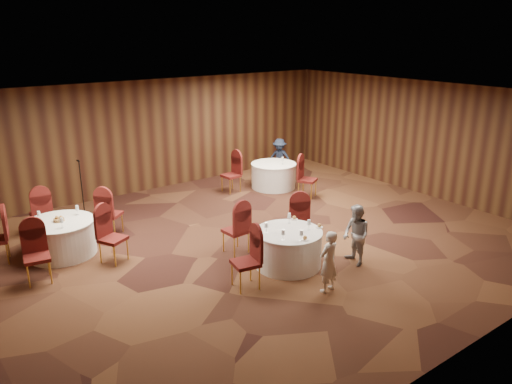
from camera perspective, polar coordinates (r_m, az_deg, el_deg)
ground at (r=11.20m, az=-0.21°, el=-5.80°), size 12.00×12.00×0.00m
room_shell at (r=10.55m, az=-0.22°, el=3.99°), size 12.00×12.00×12.00m
table_main at (r=10.05m, az=3.70°, el=-6.42°), size 1.35×1.35×0.74m
table_left at (r=11.29m, az=-21.37°, el=-4.86°), size 1.42×1.42×0.74m
table_right at (r=14.94m, az=2.01°, el=1.92°), size 1.34×1.34×0.74m
chairs_main at (r=10.28m, az=0.62°, el=-5.03°), size 2.88×1.95×1.00m
chairs_left at (r=11.28m, az=-21.44°, el=-4.20°), size 3.08×2.99×1.00m
chairs_right at (r=14.28m, az=1.46°, el=1.68°), size 2.11×2.30×1.00m
tabletop_main at (r=9.88m, az=4.71°, el=-3.92°), size 1.14×1.08×0.22m
tabletop_left at (r=11.13m, az=-21.59°, el=-2.74°), size 0.83×0.75×0.22m
tabletop_right at (r=14.74m, az=3.06°, el=3.79°), size 0.08×0.08×0.22m
mic_stand at (r=13.32m, az=-19.14°, el=-0.94°), size 0.24×0.24×1.48m
woman_a at (r=9.09m, az=8.29°, el=-7.88°), size 0.46×0.33×1.17m
woman_b at (r=10.20m, az=11.36°, el=-4.86°), size 0.59×0.69×1.24m
man_c at (r=15.96m, az=2.70°, el=3.90°), size 0.83×0.93×1.25m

